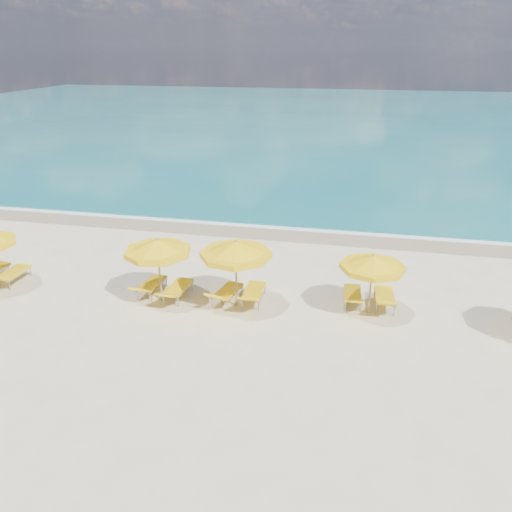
# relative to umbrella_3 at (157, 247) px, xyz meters

# --- Properties ---
(ground_plane) EXTENTS (120.00, 120.00, 0.00)m
(ground_plane) POSITION_rel_umbrella_3_xyz_m (2.96, 0.16, -1.94)
(ground_plane) COLOR beige
(ocean) EXTENTS (120.00, 80.00, 0.30)m
(ocean) POSITION_rel_umbrella_3_xyz_m (2.96, 48.16, -1.94)
(ocean) COLOR #126266
(ocean) RESTS_ON ground
(wet_sand_band) EXTENTS (120.00, 2.60, 0.01)m
(wet_sand_band) POSITION_rel_umbrella_3_xyz_m (2.96, 7.56, -1.94)
(wet_sand_band) COLOR tan
(wet_sand_band) RESTS_ON ground
(foam_line) EXTENTS (120.00, 1.20, 0.03)m
(foam_line) POSITION_rel_umbrella_3_xyz_m (2.96, 8.36, -1.94)
(foam_line) COLOR white
(foam_line) RESTS_ON ground
(whitecap_near) EXTENTS (14.00, 0.36, 0.05)m
(whitecap_near) POSITION_rel_umbrella_3_xyz_m (-3.04, 17.16, -1.94)
(whitecap_near) COLOR white
(whitecap_near) RESTS_ON ground
(whitecap_far) EXTENTS (18.00, 0.30, 0.05)m
(whitecap_far) POSITION_rel_umbrella_3_xyz_m (10.96, 24.16, -1.94)
(whitecap_far) COLOR white
(whitecap_far) RESTS_ON ground
(umbrella_3) EXTENTS (2.59, 2.59, 2.27)m
(umbrella_3) POSITION_rel_umbrella_3_xyz_m (0.00, 0.00, 0.00)
(umbrella_3) COLOR #A48A52
(umbrella_3) RESTS_ON ground
(umbrella_4) EXTENTS (2.76, 2.76, 2.38)m
(umbrella_4) POSITION_rel_umbrella_3_xyz_m (2.63, 0.11, 0.09)
(umbrella_4) COLOR #A48A52
(umbrella_4) RESTS_ON ground
(umbrella_5) EXTENTS (2.19, 2.19, 2.09)m
(umbrella_5) POSITION_rel_umbrella_3_xyz_m (6.93, 0.51, -0.15)
(umbrella_5) COLOR #A48A52
(umbrella_5) RESTS_ON ground
(lounger_2_right) EXTENTS (0.65, 1.87, 0.82)m
(lounger_2_right) POSITION_rel_umbrella_3_xyz_m (-5.83, 0.13, -1.71)
(lounger_2_right) COLOR #A5A8AD
(lounger_2_right) RESTS_ON ground
(lounger_3_left) EXTENTS (0.71, 1.84, 0.73)m
(lounger_3_left) POSITION_rel_umbrella_3_xyz_m (-0.51, 0.36, -1.72)
(lounger_3_left) COLOR #A5A8AD
(lounger_3_left) RESTS_ON ground
(lounger_3_right) EXTENTS (0.74, 1.94, 0.72)m
(lounger_3_right) POSITION_rel_umbrella_3_xyz_m (0.51, 0.24, -1.71)
(lounger_3_right) COLOR #A5A8AD
(lounger_3_right) RESTS_ON ground
(lounger_4_left) EXTENTS (0.95, 1.89, 0.78)m
(lounger_4_left) POSITION_rel_umbrella_3_xyz_m (2.23, 0.33, -1.71)
(lounger_4_left) COLOR #A5A8AD
(lounger_4_left) RESTS_ON ground
(lounger_4_right) EXTENTS (0.68, 1.94, 0.78)m
(lounger_4_right) POSITION_rel_umbrella_3_xyz_m (3.13, 0.47, -1.71)
(lounger_4_right) COLOR #A5A8AD
(lounger_4_right) RESTS_ON ground
(lounger_5_left) EXTENTS (0.65, 1.81, 0.69)m
(lounger_5_left) POSITION_rel_umbrella_3_xyz_m (6.40, 1.05, -1.72)
(lounger_5_left) COLOR #A5A8AD
(lounger_5_left) RESTS_ON ground
(lounger_5_right) EXTENTS (0.68, 1.91, 0.80)m
(lounger_5_right) POSITION_rel_umbrella_3_xyz_m (7.44, 1.06, -1.71)
(lounger_5_right) COLOR #A5A8AD
(lounger_5_right) RESTS_ON ground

